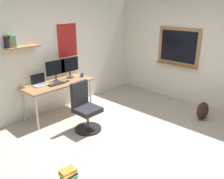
% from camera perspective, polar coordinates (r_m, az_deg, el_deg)
% --- Properties ---
extents(ground_plane, '(5.20, 5.20, 0.00)m').
position_cam_1_polar(ground_plane, '(4.34, 7.24, -12.81)').
color(ground_plane, '#ADA393').
rests_on(ground_plane, ground).
extents(wall_back, '(5.00, 0.30, 2.60)m').
position_cam_1_polar(wall_back, '(5.54, -13.27, 8.57)').
color(wall_back, silver).
rests_on(wall_back, ground).
extents(wall_right, '(0.22, 5.00, 2.60)m').
position_cam_1_polar(wall_right, '(5.95, 21.82, 8.40)').
color(wall_right, silver).
rests_on(wall_right, ground).
extents(desk, '(1.50, 0.63, 0.75)m').
position_cam_1_polar(desk, '(5.23, -12.79, 0.81)').
color(desk, '#997047').
rests_on(desk, ground).
extents(office_chair, '(0.52, 0.52, 0.95)m').
position_cam_1_polar(office_chair, '(4.63, -6.45, -4.87)').
color(office_chair, black).
rests_on(office_chair, ground).
extents(laptop, '(0.31, 0.21, 0.23)m').
position_cam_1_polar(laptop, '(5.15, -16.93, 1.62)').
color(laptop, '#ADAFB5').
rests_on(laptop, desk).
extents(monitor_primary, '(0.46, 0.17, 0.46)m').
position_cam_1_polar(monitor_primary, '(5.24, -13.37, 4.71)').
color(monitor_primary, '#38383D').
rests_on(monitor_primary, desk).
extents(monitor_secondary, '(0.46, 0.17, 0.46)m').
position_cam_1_polar(monitor_secondary, '(5.45, -10.10, 5.50)').
color(monitor_secondary, '#38383D').
rests_on(monitor_secondary, desk).
extents(keyboard, '(0.37, 0.13, 0.02)m').
position_cam_1_polar(keyboard, '(5.11, -13.05, 1.30)').
color(keyboard, black).
rests_on(keyboard, desk).
extents(computer_mouse, '(0.10, 0.06, 0.03)m').
position_cam_1_polar(computer_mouse, '(5.26, -10.54, 2.08)').
color(computer_mouse, '#262628').
rests_on(computer_mouse, desk).
extents(coffee_mug, '(0.08, 0.08, 0.09)m').
position_cam_1_polar(coffee_mug, '(5.55, -7.19, 3.51)').
color(coffee_mug, '#334CA5').
rests_on(coffee_mug, desk).
extents(backpack, '(0.32, 0.22, 0.39)m').
position_cam_1_polar(backpack, '(5.43, 20.88, -4.78)').
color(backpack, black).
rests_on(backpack, ground).
extents(book_stack_on_floor, '(0.24, 0.19, 0.17)m').
position_cam_1_polar(book_stack_on_floor, '(3.57, -10.41, -19.49)').
color(book_stack_on_floor, '#C63833').
rests_on(book_stack_on_floor, ground).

